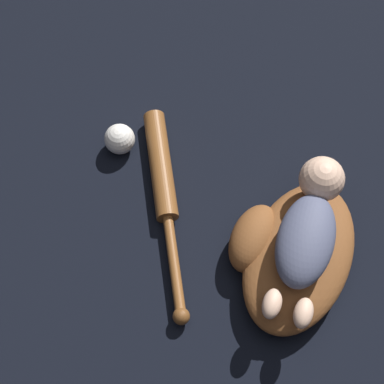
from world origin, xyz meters
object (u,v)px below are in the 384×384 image
at_px(baseball_bat, 163,185).
at_px(baseball, 120,139).
at_px(baseball_glove, 291,253).
at_px(baby_figure, 309,226).

distance_m(baseball_bat, baseball, 0.16).
relative_size(baseball_bat, baseball, 5.66).
bearing_deg(baseball, baseball_glove, -94.03).
bearing_deg(baby_figure, baseball_bat, 96.94).
height_order(baseball_bat, baseball, baseball).
relative_size(baseball_glove, baby_figure, 1.09).
height_order(baby_figure, baseball, baby_figure).
relative_size(baseball_glove, baseball, 5.44).
bearing_deg(baseball_glove, baseball, 85.97).
xyz_separation_m(baseball_glove, baseball, (0.03, 0.49, -0.01)).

